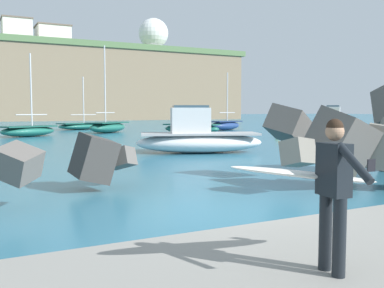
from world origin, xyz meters
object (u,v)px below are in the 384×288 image
surfer_with_board (325,183)px  station_building_annex (17,31)px  station_building_east (53,37)px  boat_near_right (191,127)px  boat_far_left (81,126)px  boat_near_centre (108,127)px  boat_mid_left (225,125)px  boat_far_centre (333,127)px  mooring_buoy_inner (278,135)px  radar_dome (153,36)px  boat_mid_right (198,138)px  boat_near_left (28,130)px

surfer_with_board → station_building_annex: size_ratio=0.35×
station_building_east → station_building_annex: (-7.85, -2.99, 0.17)m
boat_near_right → boat_far_left: boat_far_left is taller
surfer_with_board → boat_far_left: (7.59, 44.56, -0.86)m
boat_near_centre → station_building_annex: bearing=91.6°
surfer_with_board → boat_mid_left: 41.69m
boat_far_centre → station_building_annex: station_building_annex is taller
boat_near_centre → station_building_annex: (-1.66, 59.53, 18.15)m
mooring_buoy_inner → radar_dome: 90.31m
boat_far_left → boat_mid_right: bearing=-92.0°
surfer_with_board → boat_mid_right: boat_mid_right is taller
boat_mid_right → station_building_east: (7.90, 83.71, 17.80)m
boat_near_centre → mooring_buoy_inner: 16.51m
boat_near_centre → mooring_buoy_inner: size_ratio=18.31×
boat_near_left → boat_mid_right: 19.08m
boat_near_centre → station_building_east: station_building_east is taller
surfer_with_board → station_building_east: (14.46, 99.09, 17.26)m
boat_far_left → radar_dome: 74.43m
boat_near_left → station_building_east: station_building_east is taller
boat_near_left → boat_near_right: size_ratio=1.22×
station_building_annex → station_building_east: bearing=20.9°
radar_dome → station_building_annex: 37.15m
surfer_with_board → mooring_buoy_inner: (17.40, 22.83, -1.06)m
surfer_with_board → mooring_buoy_inner: surfer_with_board is taller
boat_near_right → radar_dome: size_ratio=0.52×
boat_mid_right → station_building_annex: bearing=90.0°
boat_near_left → mooring_buoy_inner: (16.58, -10.75, -0.28)m
boat_near_right → radar_dome: 83.01m
boat_near_left → boat_far_left: size_ratio=1.15×
boat_near_left → radar_dome: radar_dome is taller
boat_near_centre → station_building_east: size_ratio=1.10×
boat_mid_left → boat_far_left: size_ratio=1.05×
surfer_with_board → boat_near_centre: boat_near_centre is taller
boat_mid_right → station_building_annex: station_building_annex is taller
station_building_east → boat_mid_right: bearing=-95.4°
boat_near_right → station_building_east: bearing=90.0°
station_building_annex → boat_near_centre: bearing=-88.4°
boat_far_left → radar_dome: size_ratio=0.55×
boat_mid_right → station_building_annex: (0.04, 80.72, 17.98)m
boat_mid_right → mooring_buoy_inner: (10.84, 7.45, -0.52)m
station_building_east → station_building_annex: station_building_annex is taller
surfer_with_board → boat_far_centre: bearing=44.8°
surfer_with_board → station_building_annex: bearing=86.1°
surfer_with_board → station_building_annex: 97.89m
boat_near_centre → boat_mid_right: (-1.70, -21.19, 0.17)m
boat_near_right → boat_mid_left: 7.82m
surfer_with_board → boat_far_centre: (23.00, 22.81, -0.49)m
boat_near_right → boat_mid_right: bearing=-116.1°
boat_near_centre → radar_dome: radar_dome is taller
radar_dome → station_building_annex: (-35.37, -10.89, -3.14)m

